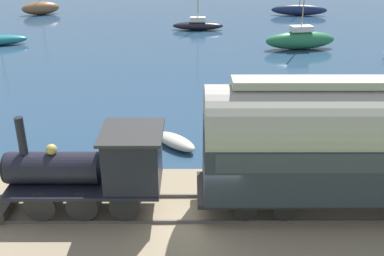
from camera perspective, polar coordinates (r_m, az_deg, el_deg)
name	(u,v)px	position (r m, az deg, el deg)	size (l,w,h in m)	color
ground_plane	(199,225)	(15.72, 0.92, -12.18)	(200.00, 200.00, 0.00)	#516B38
harbor_water	(193,11)	(56.84, 0.17, 14.62)	(80.00, 80.00, 0.01)	navy
rail_embankment	(199,215)	(15.78, 0.91, -10.99)	(5.70, 56.00, 0.57)	#84755B
steam_locomotive	(99,166)	(15.06, -11.73, -4.69)	(2.16, 5.58, 3.32)	black
passenger_coach	(358,141)	(15.31, 20.32, -1.59)	(2.53, 10.28, 4.58)	black
sailboat_brown	(41,8)	(57.25, -18.67, 14.25)	(3.43, 4.60, 5.63)	brown
sailboat_navy	(299,10)	(55.31, 13.45, 14.38)	(1.64, 6.48, 6.01)	#192347
sailboat_green	(300,39)	(39.19, 13.58, 10.88)	(2.48, 6.14, 8.17)	#236B42
sailboat_black	(198,25)	(45.83, 0.75, 12.97)	(1.42, 5.07, 6.69)	black
rowboat_mid_harbor	(175,141)	(20.74, -2.12, -1.72)	(2.37, 2.33, 0.55)	#B7B2A3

